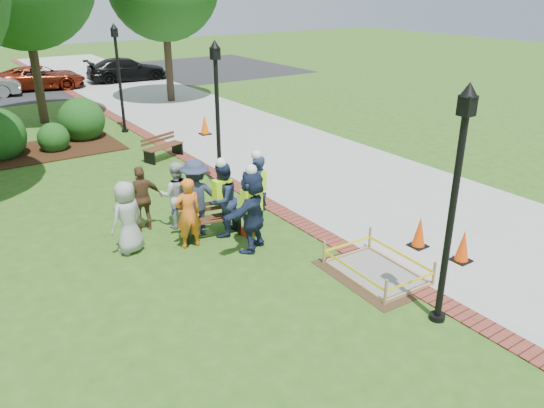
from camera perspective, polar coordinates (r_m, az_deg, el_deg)
ground at (r=11.33m, az=1.35°, el=-7.16°), size 100.00×100.00×0.00m
sidewalk at (r=21.69m, az=-3.36°, el=7.54°), size 6.00×60.00×0.02m
brick_edging at (r=20.27m, az=-11.28°, el=6.08°), size 0.50×60.00×0.03m
mulch_bed at (r=20.92m, az=-25.55°, el=4.81°), size 7.00×3.00×0.05m
parking_lot at (r=35.88m, az=-25.24°, el=11.48°), size 36.00×12.00×0.01m
wet_concrete_pad at (r=11.29m, az=11.21°, el=-6.39°), size 1.80×2.37×0.55m
bench_near at (r=12.80m, az=-6.50°, el=-2.37°), size 1.53×0.74×0.79m
bench_far at (r=18.77m, az=-11.59°, el=5.52°), size 1.58×0.97×0.81m
cone_front at (r=12.22m, az=19.85°, el=-4.34°), size 0.38×0.38×0.76m
cone_back at (r=12.58m, az=15.57°, el=-3.01°), size 0.38×0.38×0.75m
cone_far at (r=21.63m, az=-7.25°, el=8.43°), size 0.42×0.42×0.83m
toolbox at (r=12.90m, az=-2.46°, el=-2.77°), size 0.44×0.31×0.20m
lamp_near at (r=9.16m, az=19.07°, el=1.25°), size 0.28×0.28×4.26m
lamp_mid at (r=15.08m, az=-5.92°, el=10.44°), size 0.28×0.28×4.26m
lamp_far at (r=22.33m, az=-16.18°, el=13.63°), size 0.28×0.28×4.26m
shrub_b at (r=20.89m, az=-27.05°, el=4.46°), size 1.88×1.88×1.88m
shrub_c at (r=20.97m, az=-22.25°, el=5.33°), size 1.12×1.12×1.12m
shrub_d at (r=22.23m, az=-19.55°, el=6.62°), size 1.75×1.75×1.75m
shrub_e at (r=21.75m, az=-26.20°, el=5.26°), size 1.02×1.02×1.02m
casual_person_a at (r=12.17m, az=-15.29°, el=-1.41°), size 0.62×0.52×1.68m
casual_person_b at (r=12.10m, az=-9.01°, el=-1.01°), size 0.56×0.39×1.67m
casual_person_c at (r=13.17m, az=-10.22°, el=0.94°), size 0.64×0.55×1.69m
casual_person_d at (r=13.20m, az=-13.76°, el=0.56°), size 0.55×0.38×1.63m
casual_person_e at (r=12.68m, az=-8.18°, el=0.67°), size 0.66×0.49×1.88m
hivis_worker_a at (r=11.81m, az=-2.18°, el=-0.47°), size 0.71×0.63×2.03m
hivis_worker_b at (r=13.11m, az=-1.65°, el=1.74°), size 0.67×0.58×1.93m
hivis_worker_c at (r=12.55m, az=-5.35°, el=0.69°), size 0.68×0.61×1.94m
parked_car_c at (r=34.04m, az=-23.46°, el=11.25°), size 2.94×4.80×1.46m
parked_car_d at (r=35.38m, az=-15.23°, el=12.66°), size 2.38×4.84×1.54m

